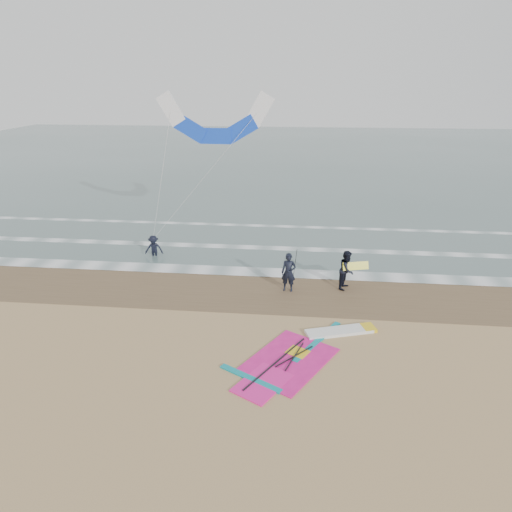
# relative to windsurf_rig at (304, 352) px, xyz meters

# --- Properties ---
(ground) EXTENTS (120.00, 120.00, 0.00)m
(ground) POSITION_rel_windsurf_rig_xyz_m (-1.41, -0.62, -0.04)
(ground) COLOR tan
(ground) RESTS_ON ground
(sea_water) EXTENTS (120.00, 80.00, 0.02)m
(sea_water) POSITION_rel_windsurf_rig_xyz_m (-1.41, 47.38, -0.03)
(sea_water) COLOR #47605E
(sea_water) RESTS_ON ground
(wet_sand_band) EXTENTS (120.00, 5.00, 0.01)m
(wet_sand_band) POSITION_rel_windsurf_rig_xyz_m (-1.41, 5.38, -0.03)
(wet_sand_band) COLOR brown
(wet_sand_band) RESTS_ON ground
(foam_waterline) EXTENTS (120.00, 9.15, 0.02)m
(foam_waterline) POSITION_rel_windsurf_rig_xyz_m (-1.41, 9.82, -0.01)
(foam_waterline) COLOR white
(foam_waterline) RESTS_ON ground
(windsurf_rig) EXTENTS (6.04, 5.72, 0.15)m
(windsurf_rig) POSITION_rel_windsurf_rig_xyz_m (0.00, 0.00, 0.00)
(windsurf_rig) COLOR white
(windsurf_rig) RESTS_ON ground
(person_standing) EXTENTS (0.77, 0.56, 1.95)m
(person_standing) POSITION_rel_windsurf_rig_xyz_m (-0.82, 5.47, 0.94)
(person_standing) COLOR black
(person_standing) RESTS_ON ground
(person_walking) EXTENTS (1.06, 1.17, 1.97)m
(person_walking) POSITION_rel_windsurf_rig_xyz_m (2.02, 6.09, 0.95)
(person_walking) COLOR black
(person_walking) RESTS_ON ground
(person_wading) EXTENTS (1.11, 0.70, 1.64)m
(person_wading) POSITION_rel_windsurf_rig_xyz_m (-8.83, 9.32, 0.78)
(person_wading) COLOR black
(person_wading) RESTS_ON ground
(held_pole) EXTENTS (0.17, 0.86, 1.82)m
(held_pole) POSITION_rel_windsurf_rig_xyz_m (-0.52, 5.47, 1.39)
(held_pole) COLOR black
(held_pole) RESTS_ON ground
(carried_kiteboard) EXTENTS (1.30, 0.51, 0.39)m
(carried_kiteboard) POSITION_rel_windsurf_rig_xyz_m (2.42, 5.99, 1.21)
(carried_kiteboard) COLOR yellow
(carried_kiteboard) RESTS_ON ground
(surf_kite) EXTENTS (6.87, 2.11, 8.11)m
(surf_kite) POSITION_rel_windsurf_rig_xyz_m (-5.34, 11.34, 7.41)
(surf_kite) COLOR white
(surf_kite) RESTS_ON ground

